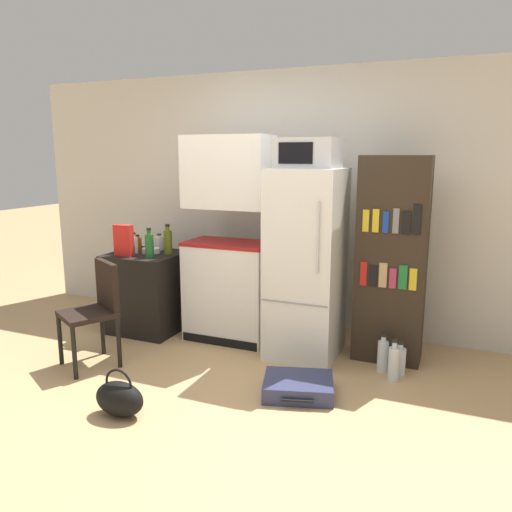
% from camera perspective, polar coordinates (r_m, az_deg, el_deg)
% --- Properties ---
extents(ground_plane, '(24.00, 24.00, 0.00)m').
position_cam_1_polar(ground_plane, '(3.62, -6.74, -17.19)').
color(ground_plane, tan).
extents(wall_back, '(6.40, 0.10, 2.54)m').
position_cam_1_polar(wall_back, '(4.97, 6.41, 6.08)').
color(wall_back, beige).
rests_on(wall_back, ground_plane).
extents(side_table, '(0.69, 0.65, 0.78)m').
position_cam_1_polar(side_table, '(5.12, -12.30, -3.97)').
color(side_table, black).
rests_on(side_table, ground_plane).
extents(kitchen_hutch, '(0.81, 0.48, 1.91)m').
position_cam_1_polar(kitchen_hutch, '(4.65, -3.10, 0.94)').
color(kitchen_hutch, white).
rests_on(kitchen_hutch, ground_plane).
extents(refrigerator, '(0.59, 0.67, 1.62)m').
position_cam_1_polar(refrigerator, '(4.30, 5.77, -0.91)').
color(refrigerator, silver).
rests_on(refrigerator, ground_plane).
extents(microwave, '(0.49, 0.42, 0.24)m').
position_cam_1_polar(microwave, '(4.20, 6.02, 11.61)').
color(microwave, '#B7B7BC').
rests_on(microwave, refrigerator).
extents(bookshelf, '(0.56, 0.33, 1.73)m').
position_cam_1_polar(bookshelf, '(4.31, 15.21, -0.51)').
color(bookshelf, '#2D2319').
rests_on(bookshelf, ground_plane).
extents(bottle_milk_white, '(0.07, 0.07, 0.21)m').
position_cam_1_polar(bottle_milk_white, '(5.04, -13.73, 1.27)').
color(bottle_milk_white, white).
rests_on(bottle_milk_white, side_table).
extents(bottle_olive_oil, '(0.08, 0.08, 0.29)m').
position_cam_1_polar(bottle_olive_oil, '(4.94, -10.03, 1.66)').
color(bottle_olive_oil, '#566619').
rests_on(bottle_olive_oil, side_table).
extents(bottle_green_tall, '(0.08, 0.08, 0.28)m').
position_cam_1_polar(bottle_green_tall, '(4.81, -12.09, 1.25)').
color(bottle_green_tall, '#1E6028').
rests_on(bottle_green_tall, side_table).
extents(bottle_clear_short, '(0.09, 0.09, 0.17)m').
position_cam_1_polar(bottle_clear_short, '(5.17, -10.98, 1.46)').
color(bottle_clear_short, silver).
rests_on(bottle_clear_short, side_table).
extents(bottle_amber_beer, '(0.08, 0.08, 0.15)m').
position_cam_1_polar(bottle_amber_beer, '(5.27, -13.37, 1.46)').
color(bottle_amber_beer, brown).
rests_on(bottle_amber_beer, side_table).
extents(bowl, '(0.17, 0.17, 0.05)m').
position_cam_1_polar(bowl, '(5.03, -11.90, 0.61)').
color(bowl, silver).
rests_on(bowl, side_table).
extents(cereal_box, '(0.19, 0.07, 0.30)m').
position_cam_1_polar(cereal_box, '(4.92, -14.89, 1.73)').
color(cereal_box, red).
rests_on(cereal_box, side_table).
extents(chair, '(0.55, 0.55, 0.87)m').
position_cam_1_polar(chair, '(4.35, -17.72, -5.26)').
color(chair, black).
rests_on(chair, ground_plane).
extents(suitcase_large_flat, '(0.60, 0.53, 0.12)m').
position_cam_1_polar(suitcase_large_flat, '(3.80, 4.85, -14.64)').
color(suitcase_large_flat, navy).
rests_on(suitcase_large_flat, ground_plane).
extents(handbag, '(0.36, 0.20, 0.33)m').
position_cam_1_polar(handbag, '(3.61, -15.34, -15.41)').
color(handbag, black).
rests_on(handbag, ground_plane).
extents(water_bottle_front, '(0.10, 0.10, 0.28)m').
position_cam_1_polar(water_bottle_front, '(4.23, 16.07, -11.40)').
color(water_bottle_front, silver).
rests_on(water_bottle_front, ground_plane).
extents(water_bottle_middle, '(0.09, 0.09, 0.32)m').
position_cam_1_polar(water_bottle_middle, '(4.25, 14.29, -10.94)').
color(water_bottle_middle, silver).
rests_on(water_bottle_middle, ground_plane).
extents(water_bottle_back, '(0.08, 0.08, 0.34)m').
position_cam_1_polar(water_bottle_back, '(4.10, 15.44, -11.70)').
color(water_bottle_back, silver).
rests_on(water_bottle_back, ground_plane).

